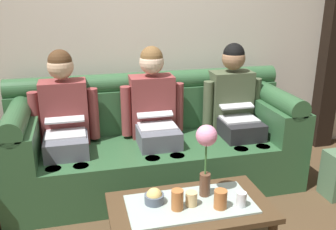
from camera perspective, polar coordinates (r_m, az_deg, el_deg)
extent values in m
cube|color=beige|center=(3.58, -4.06, 15.11)|extent=(6.00, 0.12, 2.90)
cube|color=black|center=(4.29, 24.30, 14.17)|extent=(0.20, 0.20, 2.90)
cube|color=#2D5633|center=(3.33, -1.75, -7.38)|extent=(2.47, 0.88, 0.42)
cube|color=#2D5633|center=(3.48, -2.97, 1.05)|extent=(2.47, 0.22, 0.40)
cylinder|color=#2D5633|center=(3.41, -3.04, 5.12)|extent=(2.47, 0.18, 0.18)
cube|color=#2D5633|center=(3.17, -21.63, -3.29)|extent=(0.28, 0.88, 0.28)
cylinder|color=#2D5633|center=(3.11, -22.04, -0.13)|extent=(0.18, 0.88, 0.18)
cube|color=#2D5633|center=(3.57, 15.66, -0.18)|extent=(0.28, 0.88, 0.28)
cylinder|color=#2D5633|center=(3.52, 15.93, 2.67)|extent=(0.18, 0.88, 0.18)
cube|color=#595B66|center=(3.10, -15.26, -4.35)|extent=(0.34, 0.40, 0.15)
cylinder|color=#595B66|center=(3.00, -16.77, -11.43)|extent=(0.12, 0.12, 0.42)
cylinder|color=#595B66|center=(2.99, -12.88, -11.16)|extent=(0.12, 0.12, 0.42)
cube|color=brown|center=(3.26, -15.51, 0.43)|extent=(0.38, 0.22, 0.54)
cylinder|color=brown|center=(3.25, -19.62, -0.44)|extent=(0.09, 0.09, 0.44)
cylinder|color=brown|center=(3.23, -11.33, 0.20)|extent=(0.09, 0.09, 0.44)
sphere|color=tan|center=(3.14, -16.14, 7.17)|extent=(0.21, 0.21, 0.21)
sphere|color=#472D19|center=(3.13, -16.21, 7.88)|extent=(0.19, 0.19, 0.19)
cube|color=silver|center=(3.09, -15.38, -2.79)|extent=(0.31, 0.22, 0.02)
cube|color=silver|center=(3.18, -15.52, -0.07)|extent=(0.31, 0.21, 0.07)
cube|color=black|center=(3.17, -15.52, -0.17)|extent=(0.27, 0.18, 0.05)
cube|color=#595B66|center=(3.16, -1.57, -3.21)|extent=(0.34, 0.40, 0.15)
cylinder|color=#595B66|center=(3.03, -2.32, -10.18)|extent=(0.12, 0.12, 0.42)
cylinder|color=#595B66|center=(3.08, 1.38, -9.75)|extent=(0.12, 0.12, 0.42)
cube|color=brown|center=(3.32, -2.49, 1.43)|extent=(0.38, 0.22, 0.54)
cylinder|color=brown|center=(3.25, -6.41, 0.58)|extent=(0.09, 0.09, 0.44)
cylinder|color=brown|center=(3.34, 1.61, 1.20)|extent=(0.09, 0.09, 0.44)
sphere|color=beige|center=(3.20, -2.52, 8.09)|extent=(0.21, 0.21, 0.21)
sphere|color=brown|center=(3.19, -2.53, 8.80)|extent=(0.19, 0.19, 0.19)
cube|color=silver|center=(3.15, -1.66, -1.68)|extent=(0.31, 0.22, 0.02)
cube|color=silver|center=(3.25, -2.25, 0.95)|extent=(0.31, 0.20, 0.10)
cube|color=black|center=(3.25, -2.22, 0.84)|extent=(0.27, 0.17, 0.08)
cube|color=#232326|center=(3.39, 10.91, -2.01)|extent=(0.34, 0.40, 0.15)
cylinder|color=#232326|center=(3.25, 10.88, -8.46)|extent=(0.12, 0.12, 0.42)
cylinder|color=#232326|center=(3.33, 14.04, -7.98)|extent=(0.12, 0.12, 0.42)
cube|color=#475138|center=(3.53, 9.51, 2.29)|extent=(0.38, 0.22, 0.54)
cylinder|color=#475138|center=(3.42, 6.13, 1.53)|extent=(0.09, 0.09, 0.44)
cylinder|color=#475138|center=(3.60, 13.18, 2.04)|extent=(0.09, 0.09, 0.44)
sphere|color=#936B4C|center=(3.42, 10.00, 8.54)|extent=(0.21, 0.21, 0.21)
sphere|color=black|center=(3.42, 10.04, 9.20)|extent=(0.19, 0.19, 0.19)
cube|color=silver|center=(3.38, 10.86, -0.57)|extent=(0.31, 0.22, 0.02)
cube|color=silver|center=(3.46, 10.07, 1.86)|extent=(0.31, 0.21, 0.06)
cube|color=black|center=(3.45, 10.13, 1.78)|extent=(0.27, 0.18, 0.05)
cube|color=#47331E|center=(2.41, 3.40, -13.93)|extent=(1.01, 0.55, 0.04)
cube|color=#9EB2A8|center=(2.39, 3.41, -13.45)|extent=(0.79, 0.39, 0.01)
cylinder|color=#47331E|center=(2.63, -8.14, -16.16)|extent=(0.06, 0.06, 0.36)
cylinder|color=#47331E|center=(2.84, 10.99, -13.48)|extent=(0.06, 0.06, 0.36)
cylinder|color=brown|center=(2.45, 5.65, -10.52)|extent=(0.07, 0.07, 0.15)
cylinder|color=#3D7538|center=(2.36, 5.80, -6.62)|extent=(0.01, 0.01, 0.22)
sphere|color=pink|center=(2.30, 5.92, -3.14)|extent=(0.13, 0.13, 0.13)
cylinder|color=#4C5666|center=(2.38, -2.11, -12.66)|extent=(0.12, 0.12, 0.06)
sphere|color=#D8B766|center=(2.37, -2.12, -12.24)|extent=(0.10, 0.10, 0.10)
cylinder|color=silver|center=(2.38, 11.16, -12.54)|extent=(0.06, 0.06, 0.09)
cylinder|color=#B26633|center=(2.34, 8.02, -12.63)|extent=(0.08, 0.08, 0.12)
cylinder|color=#DBB77A|center=(2.35, 3.55, -12.66)|extent=(0.07, 0.07, 0.09)
cylinder|color=#B26633|center=(2.30, 1.44, -12.83)|extent=(0.07, 0.07, 0.13)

